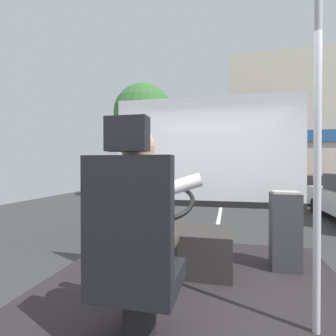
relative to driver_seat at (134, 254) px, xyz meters
name	(u,v)px	position (x,y,z in m)	size (l,w,h in m)	color
ground	(221,208)	(0.21, 9.41, -1.22)	(18.00, 44.00, 0.06)	#343434
driver_seat	(134,254)	(0.00, 0.00, 0.00)	(0.48, 0.48, 1.28)	black
bus_driver	(141,216)	(0.00, 0.12, 0.19)	(0.71, 0.58, 0.82)	#332D28
steering_console	(175,247)	(0.00, 1.18, -0.31)	(1.10, 1.01, 0.87)	#282623
handrail_pole	(317,151)	(1.04, 0.39, 0.58)	(0.04, 0.04, 2.23)	#B7B7BC
fare_box	(285,230)	(1.06, 1.43, -0.15)	(0.27, 0.26, 0.77)	#333338
windshield_panel	(206,164)	(0.21, 2.23, 0.51)	(2.50, 0.08, 1.48)	silver
street_tree	(143,114)	(-3.67, 11.49, 3.03)	(2.94, 2.94, 5.73)	#4C3828
shop_building	(317,129)	(5.81, 16.84, 2.71)	(10.61, 6.05, 7.81)	#BCB29E
parked_car_red	(311,187)	(4.25, 12.25, -0.56)	(1.78, 3.98, 1.23)	maroon
parked_car_silver	(291,181)	(4.42, 17.43, -0.55)	(1.79, 4.40, 1.24)	silver
parked_car_charcoal	(277,176)	(4.36, 22.32, -0.44)	(1.81, 4.15, 1.46)	#474C51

